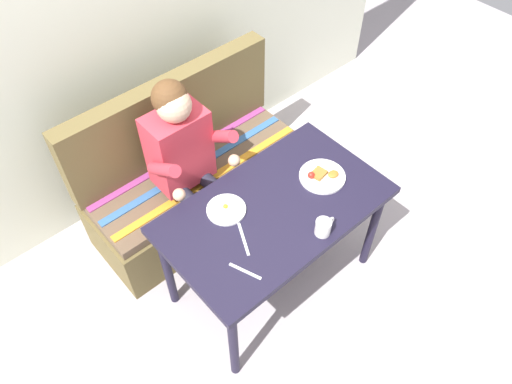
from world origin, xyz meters
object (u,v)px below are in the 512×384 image
at_px(fork, 245,271).
at_px(couch, 194,177).
at_px(person, 187,157).
at_px(coffee_mug, 323,227).
at_px(knife, 244,239).
at_px(table, 275,217).
at_px(plate_breakfast, 322,176).
at_px(plate_eggs, 226,209).

bearing_deg(fork, couch, 48.67).
bearing_deg(couch, person, -127.44).
height_order(coffee_mug, knife, coffee_mug).
distance_m(table, plate_breakfast, 0.35).
distance_m(table, fork, 0.42).
distance_m(table, coffee_mug, 0.31).
xyz_separation_m(table, person, (-0.13, 0.59, 0.09)).
distance_m(plate_eggs, knife, 0.20).
bearing_deg(plate_eggs, fork, -115.65).
distance_m(coffee_mug, knife, 0.40).
height_order(plate_breakfast, fork, plate_breakfast).
xyz_separation_m(person, coffee_mug, (0.20, -0.86, 0.03)).
xyz_separation_m(plate_breakfast, coffee_mug, (-0.26, -0.26, 0.03)).
xyz_separation_m(coffee_mug, knife, (-0.32, 0.23, -0.04)).
xyz_separation_m(plate_eggs, coffee_mug, (0.27, -0.42, 0.04)).
bearing_deg(coffee_mug, person, 103.28).
distance_m(coffee_mug, fork, 0.45).
height_order(person, plate_breakfast, person).
bearing_deg(couch, plate_breakfast, -66.85).
height_order(plate_breakfast, coffee_mug, coffee_mug).
bearing_deg(plate_eggs, table, -36.63).
height_order(couch, person, person).
xyz_separation_m(table, coffee_mug, (0.07, -0.27, 0.13)).
relative_size(plate_breakfast, plate_eggs, 1.23).
height_order(table, coffee_mug, coffee_mug).
distance_m(table, plate_eggs, 0.27).
height_order(plate_eggs, fork, plate_eggs).
relative_size(table, knife, 6.00).
relative_size(person, plate_eggs, 5.90).
xyz_separation_m(plate_breakfast, plate_eggs, (-0.54, 0.17, -0.00)).
bearing_deg(plate_breakfast, couch, 113.15).
bearing_deg(fork, knife, 31.59).
distance_m(couch, plate_eggs, 0.76).
bearing_deg(knife, plate_breakfast, 28.94).
distance_m(person, knife, 0.65).
height_order(fork, knife, same).
distance_m(plate_breakfast, coffee_mug, 0.37).
height_order(couch, plate_eggs, couch).
relative_size(fork, knife, 0.85).
bearing_deg(plate_eggs, couch, 71.63).
relative_size(plate_eggs, fork, 1.21).
height_order(plate_eggs, knife, plate_eggs).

